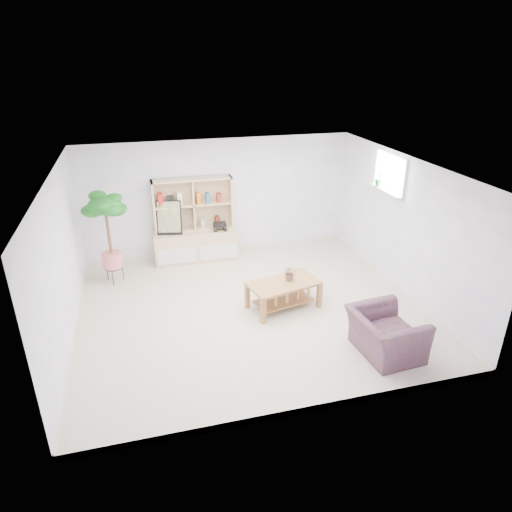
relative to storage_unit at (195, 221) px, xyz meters
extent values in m
cube|color=beige|center=(0.55, -2.24, -0.84)|extent=(5.50, 5.00, 0.01)
cube|color=white|center=(0.55, -2.24, 1.56)|extent=(5.50, 5.00, 0.01)
cube|color=silver|center=(0.55, 0.26, 0.36)|extent=(5.50, 0.01, 2.40)
cube|color=silver|center=(0.55, -4.74, 0.36)|extent=(5.50, 0.01, 2.40)
cube|color=silver|center=(-2.20, -2.24, 0.36)|extent=(0.01, 5.00, 2.40)
cube|color=silver|center=(3.30, -2.24, 0.36)|extent=(0.01, 5.00, 2.40)
cube|color=silver|center=(3.22, -1.64, 0.84)|extent=(0.14, 1.00, 0.04)
imported|color=#227021|center=(1.26, -2.26, -0.24)|extent=(0.26, 0.23, 0.26)
imported|color=navy|center=(2.13, -3.89, -0.48)|extent=(0.92, 1.04, 0.72)
imported|color=#136A18|center=(3.22, -1.38, 0.99)|extent=(0.15, 0.13, 0.27)
camera|label=1|loc=(-1.03, -8.64, 3.13)|focal=32.00mm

